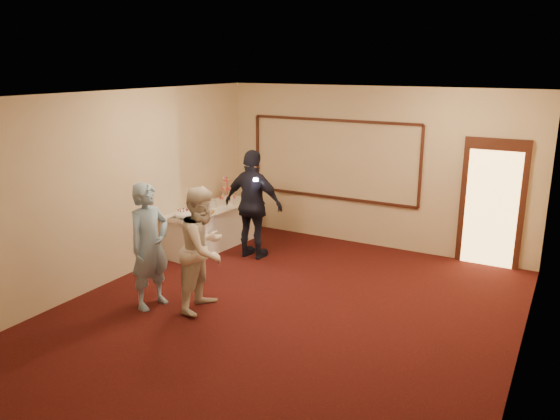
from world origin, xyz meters
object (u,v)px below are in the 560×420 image
Objects in this scene: woman at (204,249)px; guest at (253,205)px; pavlova_tray at (183,216)px; buffet_table at (210,227)px; man at (150,246)px; tart at (207,213)px; plate_stack_a at (212,203)px; cupcake_stand at (227,189)px; plate_stack_b at (229,200)px.

guest is at bearing 7.14° from woman.
pavlova_tray is 1.95m from woman.
pavlova_tray is at bearing -84.56° from buffet_table.
tart is at bearing 23.10° from man.
tart is (0.22, -0.44, -0.05)m from plate_stack_a.
man is (0.97, -3.35, -0.04)m from cupcake_stand.
guest reaches higher than cupcake_stand.
guest reaches higher than pavlova_tray.
buffet_table is 0.63m from plate_stack_b.
woman is 0.91× the size of guest.
pavlova_tray reaches higher than plate_stack_b.
woman reaches higher than tart.
pavlova_tray is 1.24m from guest.
buffet_table is at bearing -3.72° from guest.
plate_stack_a is (0.18, -0.77, -0.10)m from cupcake_stand.
plate_stack_b is 0.10× the size of guest.
man is (0.73, -1.64, 0.06)m from pavlova_tray.
man reaches higher than buffet_table.
plate_stack_b is at bearing -28.72° from guest.
cupcake_stand is at bearing 108.09° from tart.
plate_stack_b is at bearing 65.41° from plate_stack_a.
woman is at bearing -62.69° from plate_stack_b.
tart is (0.40, -1.21, -0.14)m from cupcake_stand.
tart is 2.22m from man.
guest is (0.93, 0.82, 0.13)m from pavlova_tray.
pavlova_tray is 0.52m from tart.
man is 0.77m from woman.
cupcake_stand is at bearing 98.14° from pavlova_tray.
buffet_table is 0.61m from tart.
cupcake_stand is 0.80m from plate_stack_a.
plate_stack_a is at bearing 27.40° from woman.
plate_stack_b reaches higher than buffet_table.
guest is (0.84, -0.46, 0.12)m from plate_stack_b.
buffet_table is 1.22× the size of woman.
buffet_table is 1.00m from pavlova_tray.
plate_stack_b is (0.09, 1.27, 0.00)m from pavlova_tray.
pavlova_tray reaches higher than buffet_table.
pavlova_tray is at bearing -85.91° from plate_stack_a.
pavlova_tray is 2.83× the size of plate_stack_a.
plate_stack_b is (0.33, -0.44, -0.09)m from cupcake_stand.
woman is at bearing -54.99° from tart.
plate_stack_a is 0.09× the size of guest.
tart is 0.16× the size of man.
man is at bearing -77.65° from plate_stack_b.
pavlova_tray is 0.29× the size of woman.
plate_stack_a reaches higher than buffet_table.
tart is at bearing 28.94° from woman.
man is at bearing -72.92° from plate_stack_a.
woman is (1.50, -2.26, 0.04)m from plate_stack_a.
man is 1.02× the size of woman.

